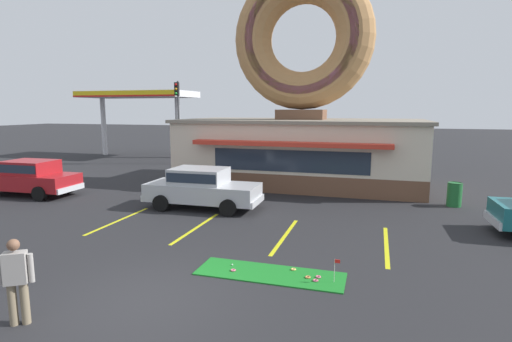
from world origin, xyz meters
The scene contains 20 objects.
ground_plane centered at (0.00, 0.00, 0.00)m, with size 160.00×160.00×0.00m, color #232326.
donut_shop_building centered at (0.61, 13.94, 3.74)m, with size 12.30×6.75×10.96m.
putting_mat centered at (2.11, 2.06, 0.01)m, with size 3.53×1.11×0.03m, color #197523.
mini_donut_near_left centered at (3.02, 2.06, 0.05)m, with size 0.13×0.13×0.04m, color #D17F47.
mini_donut_near_right centered at (1.22, 1.93, 0.05)m, with size 0.13×0.13×0.04m, color #D8667F.
mini_donut_mid_left centered at (3.21, 1.93, 0.05)m, with size 0.13×0.13×0.04m, color #D8667F.
mini_donut_mid_centre centered at (2.61, 2.41, 0.05)m, with size 0.13×0.13×0.04m, color #E5C666.
mini_donut_mid_right centered at (3.24, 2.15, 0.05)m, with size 0.13×0.13×0.04m, color #D8667F.
golf_ball centered at (1.08, 2.24, 0.05)m, with size 0.04×0.04×0.04m, color white.
putting_flag_pin centered at (3.66, 2.00, 0.44)m, with size 0.13×0.01×0.55m.
car_silver centered at (-2.13, 7.49, 0.87)m, with size 4.59×2.04×1.60m.
car_red centered at (-10.61, 7.41, 0.87)m, with size 4.62×2.11×1.60m.
pedestrian_leather_jacket_man centered at (-1.70, -1.41, 0.89)m, with size 0.52×0.41×1.62m.
trash_bin centered at (7.50, 10.72, 0.50)m, with size 0.57×0.57×0.97m.
traffic_light_pole centered at (-8.97, 18.72, 3.71)m, with size 0.28×0.47×5.80m.
gas_station_canopy centered at (-14.35, 22.16, 4.86)m, with size 9.00×4.46×5.30m.
parking_stripe_far_left centered at (-4.19, 5.00, 0.00)m, with size 0.12×3.60×0.01m, color yellow.
parking_stripe_left centered at (-1.19, 5.00, 0.00)m, with size 0.12×3.60×0.01m, color yellow.
parking_stripe_mid_left centered at (1.81, 5.00, 0.00)m, with size 0.12×3.60×0.01m, color yellow.
parking_stripe_centre centered at (4.81, 5.00, 0.00)m, with size 0.12×3.60×0.01m, color yellow.
Camera 1 is at (4.40, -6.66, 3.90)m, focal length 28.00 mm.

